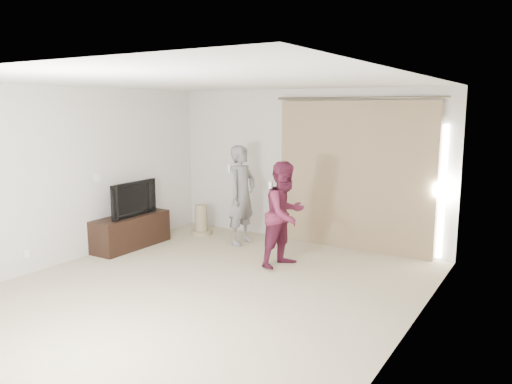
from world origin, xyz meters
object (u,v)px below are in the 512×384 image
Objects in this scene: tv_console at (131,231)px; tv at (130,198)px; person_man at (242,195)px; person_woman at (285,214)px.

tv is at bearing 0.00° from tv_console.
tv_console is 1.93m from person_man.
person_woman is at bearing -82.43° from tv.
tv is at bearing -141.81° from person_man.
person_man is 1.09× the size of person_woman.
person_woman reaches higher than tv_console.
tv_console is at bearing -0.00° from tv.
person_man reaches higher than tv_console.
tv_console is at bearing -170.37° from person_woman.
person_woman is at bearing -30.24° from person_man.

